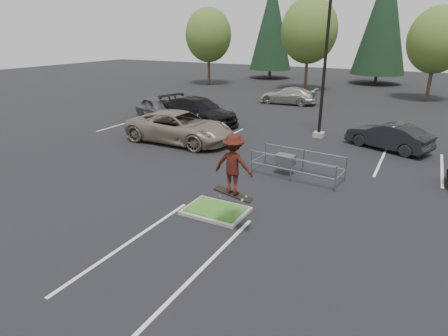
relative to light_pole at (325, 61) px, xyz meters
The scene contains 16 objects.
ground 12.85m from the light_pole, 92.39° to the right, with size 120.00×120.00×0.00m, color black.
grass_median 12.82m from the light_pole, 92.39° to the right, with size 2.20×1.60×0.16m.
stall_lines 7.74m from the light_pole, 107.24° to the right, with size 22.62×17.60×0.01m.
light_pole is the anchor object (origin of this frame).
decid_a 25.86m from the light_pole, 135.75° to the left, with size 5.44×5.44×8.91m.
decid_b 19.70m from the light_pole, 109.35° to the left, with size 5.89×5.89×9.64m.
decid_c 18.67m from the light_pole, 72.89° to the left, with size 5.12×5.12×8.38m.
conif_a 31.63m from the light_pole, 117.38° to the left, with size 5.72×5.72×13.00m.
conif_b 28.69m from the light_pole, 91.01° to the left, with size 6.38×6.38×14.50m.
cart_corral 8.18m from the light_pole, 85.95° to the right, with size 4.07×1.79×1.12m.
skateboarder 13.21m from the light_pole, 86.92° to the right, with size 1.26×0.77×2.09m.
car_l_tan 9.25m from the light_pole, 143.95° to the right, with size 2.97×6.45×1.79m, color gray.
car_l_black 9.26m from the light_pole, behind, with size 2.54×6.25×1.81m, color black.
car_l_grey 12.59m from the light_pole, behind, with size 1.86×4.63×1.58m, color #515259.
car_r_charc 5.58m from the light_pole, 10.46° to the right, with size 1.57×4.49×1.48m, color black.
car_far_silver 12.03m from the light_pole, 118.81° to the left, with size 2.07×5.10×1.48m, color #AAAAA5.
Camera 1 is at (6.02, -10.49, 6.10)m, focal length 30.00 mm.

